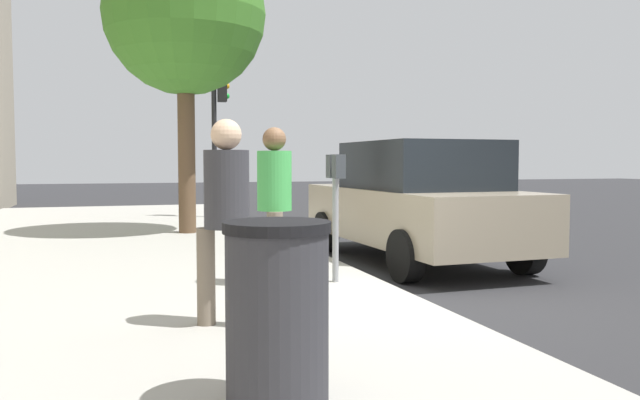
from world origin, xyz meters
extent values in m
plane|color=#2B2B2D|center=(0.00, 0.00, 0.00)|extent=(80.00, 80.00, 0.00)
cube|color=#A8A59E|center=(0.00, 3.00, 0.07)|extent=(28.00, 6.00, 0.15)
cylinder|color=gray|center=(0.46, 0.53, 0.72)|extent=(0.07, 0.07, 1.15)
cube|color=#383D42|center=(0.36, 0.53, 1.43)|extent=(0.16, 0.11, 0.26)
cube|color=#383D42|center=(0.56, 0.53, 1.43)|extent=(0.16, 0.11, 0.26)
cube|color=#268C33|center=(0.36, 0.47, 1.45)|extent=(0.10, 0.01, 0.10)
cube|color=#268C33|center=(0.56, 0.47, 1.45)|extent=(0.10, 0.01, 0.10)
cylinder|color=#726656|center=(0.67, 1.18, 0.55)|extent=(0.15, 0.15, 0.81)
cylinder|color=#726656|center=(0.30, 1.24, 0.55)|extent=(0.15, 0.15, 0.81)
cylinder|color=green|center=(0.48, 1.21, 1.28)|extent=(0.37, 0.37, 0.64)
sphere|color=brown|center=(0.48, 1.21, 1.72)|extent=(0.25, 0.25, 0.25)
cylinder|color=#726656|center=(-0.98, 2.14, 0.55)|extent=(0.15, 0.15, 0.79)
cylinder|color=#726656|center=(-1.15, 1.82, 0.55)|extent=(0.15, 0.15, 0.79)
cylinder|color=#333338|center=(-1.07, 1.98, 1.26)|extent=(0.36, 0.36, 0.63)
sphere|color=beige|center=(-1.07, 1.98, 1.70)|extent=(0.25, 0.25, 0.25)
cube|color=gray|center=(2.35, -1.35, 0.71)|extent=(4.46, 1.98, 0.76)
cube|color=black|center=(2.15, -1.36, 1.43)|extent=(2.25, 1.76, 0.68)
cylinder|color=black|center=(3.75, -0.43, 0.33)|extent=(0.67, 0.24, 0.66)
cylinder|color=black|center=(3.80, -2.18, 0.33)|extent=(0.67, 0.24, 0.66)
cylinder|color=black|center=(0.89, -0.52, 0.33)|extent=(0.67, 0.24, 0.66)
cylinder|color=black|center=(0.94, -2.27, 0.33)|extent=(0.67, 0.24, 0.66)
cylinder|color=brown|center=(5.96, 1.59, 1.73)|extent=(0.32, 0.32, 3.16)
sphere|color=#3F7D28|center=(5.96, 1.59, 4.21)|extent=(2.97, 2.97, 2.97)
cylinder|color=black|center=(9.23, 0.60, 1.95)|extent=(0.12, 0.12, 3.60)
cube|color=black|center=(9.23, 0.40, 3.30)|extent=(0.24, 0.20, 0.76)
sphere|color=red|center=(9.23, 0.29, 3.54)|extent=(0.14, 0.14, 0.14)
sphere|color=orange|center=(9.23, 0.29, 3.30)|extent=(0.14, 0.14, 0.14)
sphere|color=green|center=(9.23, 0.29, 3.06)|extent=(0.14, 0.14, 0.14)
cylinder|color=#2D2D33|center=(-2.85, 2.00, 0.62)|extent=(0.56, 0.56, 0.95)
cylinder|color=black|center=(-2.85, 2.00, 1.13)|extent=(0.59, 0.59, 0.06)
camera|label=1|loc=(-6.17, 2.80, 1.48)|focal=35.80mm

